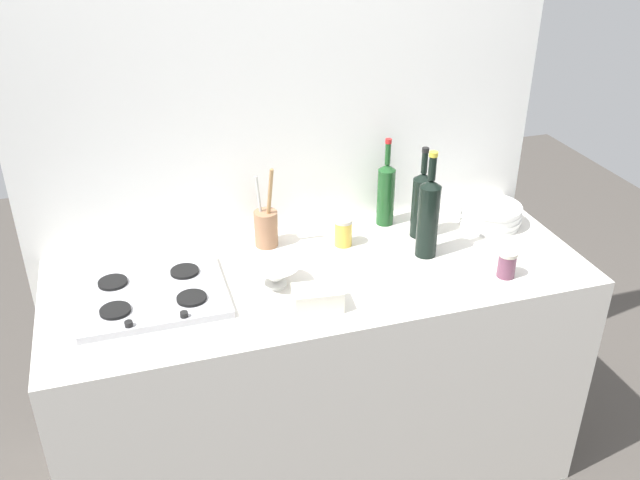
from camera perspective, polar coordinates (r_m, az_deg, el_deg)
ground_plane at (r=2.90m, az=-0.00°, el=-17.95°), size 6.00×6.00×0.00m
counter_block at (r=2.59m, az=-0.00°, el=-11.12°), size 1.80×0.70×0.90m
backsplash_panel at (r=2.57m, az=-2.51°, el=4.70°), size 1.90×0.06×2.12m
stovetop_hob at (r=2.24m, az=-13.63°, el=-4.35°), size 0.46×0.36×0.04m
plate_stack at (r=2.68m, az=13.85°, el=2.05°), size 0.23×0.23×0.08m
wine_bottle_leftmost at (r=2.51m, az=8.33°, el=3.01°), size 0.07×0.07×0.34m
wine_bottle_mid_left at (r=2.38m, az=8.88°, el=1.97°), size 0.07×0.07×0.38m
wine_bottle_mid_right at (r=2.58m, az=5.44°, el=3.90°), size 0.06×0.06×0.34m
mixing_bowl at (r=2.23m, az=-3.70°, el=-2.80°), size 0.16×0.16×0.08m
butter_dish at (r=2.12m, az=-0.21°, el=-4.80°), size 0.16×0.11×0.07m
utensil_crock at (r=2.45m, az=-4.45°, el=1.09°), size 0.08×0.09×0.31m
condiment_jar_front at (r=2.46m, az=1.92°, el=0.68°), size 0.07×0.07×0.10m
condiment_jar_rear at (r=2.35m, az=15.11°, el=-1.92°), size 0.06×0.06×0.09m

